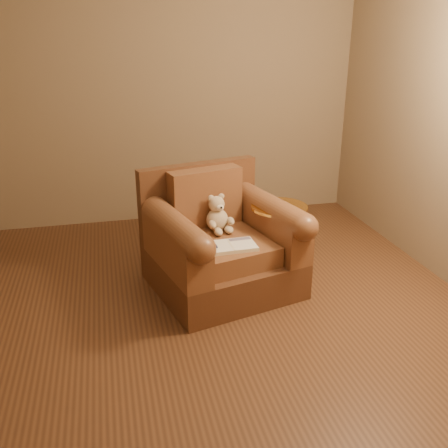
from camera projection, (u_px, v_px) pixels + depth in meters
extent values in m
plane|color=#56331D|center=(201.00, 312.00, 3.59)|extent=(4.00, 4.00, 0.00)
cube|color=#80694E|center=(160.00, 88.00, 4.90)|extent=(4.00, 0.02, 2.70)
cube|color=#80694E|center=(341.00, 260.00, 1.28)|extent=(4.00, 0.02, 2.70)
cube|color=#56311C|center=(223.00, 271.00, 3.88)|extent=(1.21, 1.17, 0.28)
cube|color=#56311C|center=(198.00, 200.00, 4.07)|extent=(1.00, 0.34, 0.62)
cube|color=brown|center=(226.00, 248.00, 3.76)|extent=(0.74, 0.82, 0.15)
cube|color=brown|center=(205.00, 197.00, 3.94)|extent=(0.60, 0.30, 0.45)
cube|color=brown|center=(176.00, 248.00, 3.56)|extent=(0.40, 0.88, 0.32)
cube|color=brown|center=(271.00, 228.00, 3.90)|extent=(0.40, 0.88, 0.32)
cylinder|color=brown|center=(175.00, 227.00, 3.50)|extent=(0.40, 0.88, 0.20)
cylinder|color=brown|center=(272.00, 209.00, 3.84)|extent=(0.40, 0.88, 0.20)
ellipsoid|color=tan|center=(217.00, 220.00, 3.87)|extent=(0.17, 0.15, 0.18)
sphere|color=tan|center=(216.00, 204.00, 3.84)|extent=(0.13, 0.13, 0.13)
ellipsoid|color=tan|center=(211.00, 198.00, 3.80)|extent=(0.05, 0.03, 0.05)
ellipsoid|color=tan|center=(221.00, 197.00, 3.84)|extent=(0.05, 0.03, 0.05)
ellipsoid|color=beige|center=(220.00, 208.00, 3.79)|extent=(0.06, 0.04, 0.05)
sphere|color=black|center=(221.00, 208.00, 3.77)|extent=(0.02, 0.02, 0.02)
ellipsoid|color=tan|center=(212.00, 225.00, 3.78)|extent=(0.06, 0.11, 0.06)
ellipsoid|color=tan|center=(231.00, 221.00, 3.85)|extent=(0.06, 0.11, 0.06)
ellipsoid|color=tan|center=(218.00, 232.00, 3.79)|extent=(0.07, 0.11, 0.06)
ellipsoid|color=tan|center=(229.00, 230.00, 3.83)|extent=(0.07, 0.11, 0.06)
cube|color=beige|center=(231.00, 246.00, 3.57)|extent=(0.37, 0.23, 0.03)
cube|color=white|center=(219.00, 246.00, 3.55)|extent=(0.18, 0.22, 0.00)
cube|color=white|center=(243.00, 243.00, 3.59)|extent=(0.18, 0.22, 0.00)
cube|color=beige|center=(231.00, 244.00, 3.57)|extent=(0.01, 0.22, 0.00)
cube|color=#0F1638|center=(213.00, 246.00, 3.54)|extent=(0.06, 0.08, 0.00)
cube|color=slate|center=(240.00, 239.00, 3.66)|extent=(0.16, 0.05, 0.00)
cylinder|color=gold|center=(276.00, 275.00, 4.08)|extent=(0.35, 0.35, 0.03)
cylinder|color=gold|center=(278.00, 242.00, 3.98)|extent=(0.04, 0.04, 0.57)
cylinder|color=gold|center=(279.00, 207.00, 3.87)|extent=(0.44, 0.44, 0.02)
cylinder|color=gold|center=(279.00, 209.00, 3.87)|extent=(0.04, 0.04, 0.02)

